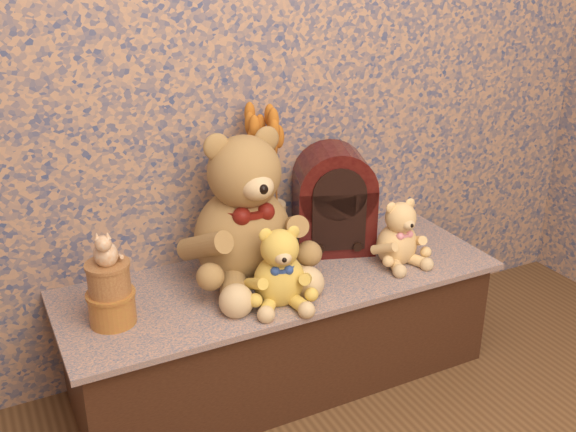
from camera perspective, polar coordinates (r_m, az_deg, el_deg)
name	(u,v)px	position (r m, az deg, el deg)	size (l,w,h in m)	color
display_shelf	(282,328)	(2.36, -0.56, -9.48)	(1.47, 0.53, 0.40)	#395174
teddy_large	(242,199)	(2.16, -3.94, 1.42)	(0.43, 0.51, 0.54)	olive
teddy_medium	(279,261)	(2.05, -0.77, -3.88)	(0.22, 0.26, 0.27)	gold
teddy_small	(398,229)	(2.34, 9.32, -1.07)	(0.20, 0.23, 0.25)	tan
cathedral_radio	(334,198)	(2.39, 3.91, 1.50)	(0.28, 0.20, 0.38)	#3A0B0A
ceramic_vase	(268,232)	(2.32, -1.75, -1.38)	(0.13, 0.13, 0.21)	tan
dried_stalks	(267,151)	(2.22, -1.84, 5.52)	(0.20, 0.20, 0.37)	#BE651E
biscuit_tin_lower	(112,308)	(2.05, -14.72, -7.56)	(0.14, 0.14, 0.10)	gold
biscuit_tin_upper	(109,279)	(2.00, -15.00, -5.18)	(0.12, 0.12, 0.09)	tan
cat_figurine	(105,246)	(1.96, -15.31, -2.50)	(0.08, 0.09, 0.11)	silver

